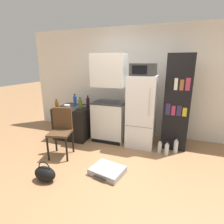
# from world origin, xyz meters

# --- Properties ---
(ground_plane) EXTENTS (24.00, 24.00, 0.00)m
(ground_plane) POSITION_xyz_m (0.00, 0.00, 0.00)
(ground_plane) COLOR #A3754C
(wall_back) EXTENTS (6.40, 0.10, 2.62)m
(wall_back) POSITION_xyz_m (0.20, 2.00, 1.31)
(wall_back) COLOR white
(wall_back) RESTS_ON ground_plane
(side_table) EXTENTS (0.81, 0.74, 0.76)m
(side_table) POSITION_xyz_m (-1.45, 1.23, 0.38)
(side_table) COLOR black
(side_table) RESTS_ON ground_plane
(kitchen_hutch) EXTENTS (0.75, 0.54, 1.98)m
(kitchen_hutch) POSITION_xyz_m (-0.57, 1.33, 0.92)
(kitchen_hutch) COLOR silver
(kitchen_hutch) RESTS_ON ground_plane
(refrigerator) EXTENTS (0.59, 0.61, 1.54)m
(refrigerator) POSITION_xyz_m (0.19, 1.31, 0.77)
(refrigerator) COLOR white
(refrigerator) RESTS_ON ground_plane
(microwave) EXTENTS (0.50, 0.40, 0.24)m
(microwave) POSITION_xyz_m (0.19, 1.31, 1.66)
(microwave) COLOR #333333
(microwave) RESTS_ON refrigerator
(bookshelf) EXTENTS (0.50, 0.37, 1.97)m
(bookshelf) POSITION_xyz_m (0.89, 1.42, 0.99)
(bookshelf) COLOR black
(bookshelf) RESTS_ON ground_plane
(bottle_wine_dark) EXTENTS (0.08, 0.08, 0.28)m
(bottle_wine_dark) POSITION_xyz_m (-1.12, 1.34, 0.88)
(bottle_wine_dark) COLOR black
(bottle_wine_dark) RESTS_ON side_table
(bottle_amber_beer) EXTENTS (0.08, 0.08, 0.20)m
(bottle_amber_beer) POSITION_xyz_m (-1.79, 1.05, 0.84)
(bottle_amber_beer) COLOR brown
(bottle_amber_beer) RESTS_ON side_table
(bottle_olive_oil) EXTENTS (0.08, 0.08, 0.27)m
(bottle_olive_oil) POSITION_xyz_m (-1.22, 1.15, 0.87)
(bottle_olive_oil) COLOR #566619
(bottle_olive_oil) RESTS_ON side_table
(bottle_blue_soda) EXTENTS (0.08, 0.08, 0.30)m
(bottle_blue_soda) POSITION_xyz_m (-1.48, 1.35, 0.88)
(bottle_blue_soda) COLOR #1E47A3
(bottle_blue_soda) RESTS_ON side_table
(bowl) EXTENTS (0.14, 0.14, 0.04)m
(bowl) POSITION_xyz_m (-1.64, 1.23, 0.78)
(bowl) COLOR silver
(bowl) RESTS_ON side_table
(chair) EXTENTS (0.48, 0.48, 0.95)m
(chair) POSITION_xyz_m (-1.21, 0.36, 0.57)
(chair) COLOR black
(chair) RESTS_ON ground_plane
(suitcase_large_flat) EXTENTS (0.60, 0.52, 0.10)m
(suitcase_large_flat) POSITION_xyz_m (-0.13, 0.03, 0.05)
(suitcase_large_flat) COLOR #99999E
(suitcase_large_flat) RESTS_ON ground_plane
(handbag) EXTENTS (0.36, 0.20, 0.33)m
(handbag) POSITION_xyz_m (-0.98, -0.46, 0.12)
(handbag) COLOR black
(handbag) RESTS_ON ground_plane
(water_bottle_front) EXTENTS (0.08, 0.08, 0.28)m
(water_bottle_front) POSITION_xyz_m (0.64, 1.06, 0.12)
(water_bottle_front) COLOR silver
(water_bottle_front) RESTS_ON ground_plane
(water_bottle_middle) EXTENTS (0.09, 0.09, 0.33)m
(water_bottle_middle) POSITION_xyz_m (0.95, 1.15, 0.14)
(water_bottle_middle) COLOR silver
(water_bottle_middle) RESTS_ON ground_plane
(water_bottle_back) EXTENTS (0.08, 0.08, 0.29)m
(water_bottle_back) POSITION_xyz_m (0.78, 1.00, 0.12)
(water_bottle_back) COLOR silver
(water_bottle_back) RESTS_ON ground_plane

